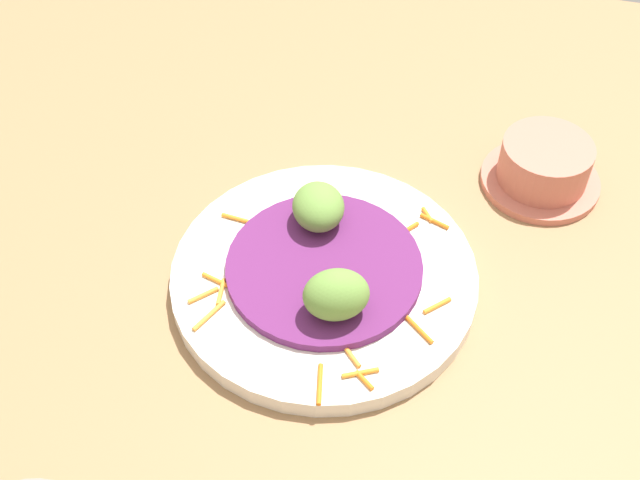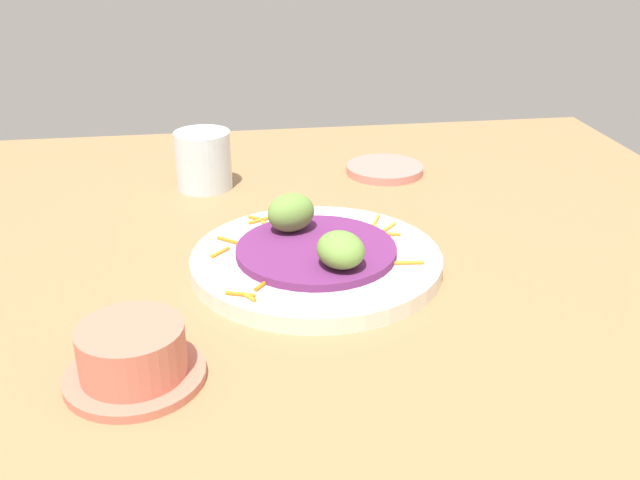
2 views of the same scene
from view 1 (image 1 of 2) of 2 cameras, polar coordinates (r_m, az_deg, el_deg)
The scene contains 7 objects.
table_surface at distance 74.30cm, azimuth -1.07°, elevation -3.29°, with size 110.00×110.00×2.00cm, color #936D47.
main_plate at distance 72.58cm, azimuth 0.31°, elevation -2.56°, with size 27.43×27.43×1.84cm, color silver.
cabbage_bed at distance 71.53cm, azimuth 0.32°, elevation -1.87°, with size 17.52×17.52×0.88cm, color #60235B.
carrot_garnish at distance 69.58cm, azimuth 0.06°, elevation -4.16°, with size 23.15×22.49×0.40cm.
guac_scoop_left at distance 73.33cm, azimuth -0.42°, elevation 2.43°, with size 5.47×4.75×3.70cm, color olive.
guac_scoop_center at distance 66.20cm, azimuth 1.15°, elevation -3.89°, with size 5.57×4.34×4.39cm, color olive.
terracotta_bowl at distance 83.40cm, azimuth 15.55°, elevation 5.03°, with size 11.93×11.93×5.10cm.
Camera 1 is at (-44.36, -12.76, 59.23)cm, focal length 45.21 mm.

